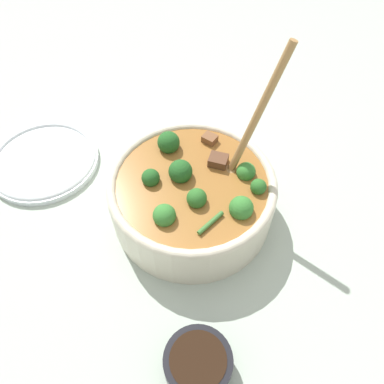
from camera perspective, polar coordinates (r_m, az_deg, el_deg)
The scene contains 4 objects.
ground_plane at distance 0.68m, azimuth 0.00°, elevation -3.08°, with size 4.00×4.00×0.00m, color #ADBCAD.
stew_bowl at distance 0.63m, azimuth 0.06°, elevation -0.25°, with size 0.28×0.28×0.31m.
condiment_bowl at distance 0.55m, azimuth 0.90°, elevation -24.60°, with size 0.09×0.09×0.04m.
empty_plate at distance 0.80m, azimuth -21.64°, elevation 4.54°, with size 0.21×0.21×0.02m.
Camera 1 is at (0.37, -0.07, 0.56)m, focal length 35.00 mm.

